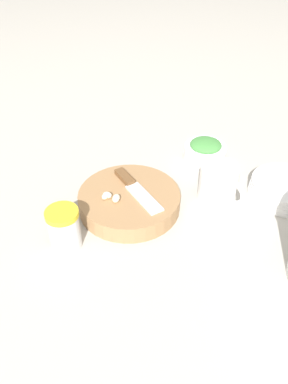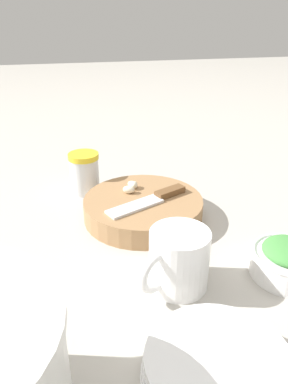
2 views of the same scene
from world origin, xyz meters
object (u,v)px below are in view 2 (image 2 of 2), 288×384
at_px(garlic_cloves, 132,187).
at_px(plate_stack, 218,370).
at_px(cutting_board, 143,208).
at_px(chef_knife, 152,199).
at_px(spice_jar, 85,173).
at_px(coffee_mug, 178,260).

bearing_deg(garlic_cloves, plate_stack, -178.05).
xyz_separation_m(cutting_board, garlic_cloves, (0.04, 0.02, 0.03)).
xyz_separation_m(cutting_board, plate_stack, (-0.39, 0.00, -0.00)).
height_order(chef_knife, garlic_cloves, garlic_cloves).
xyz_separation_m(garlic_cloves, plate_stack, (-0.43, -0.01, -0.03)).
relative_size(garlic_cloves, spice_jar, 0.50).
bearing_deg(plate_stack, chef_knife, -2.34).
height_order(garlic_cloves, plate_stack, garlic_cloves).
bearing_deg(coffee_mug, cutting_board, 1.21).
relative_size(spice_jar, coffee_mug, 0.80).
bearing_deg(chef_knife, plate_stack, 153.55).
relative_size(chef_knife, coffee_mug, 1.51).
height_order(garlic_cloves, spice_jar, spice_jar).
relative_size(cutting_board, garlic_cloves, 5.05).
bearing_deg(coffee_mug, garlic_cloves, 4.42).
height_order(cutting_board, spice_jar, spice_jar).
bearing_deg(plate_stack, garlic_cloves, 1.95).
height_order(chef_knife, plate_stack, chef_knife).
height_order(cutting_board, plate_stack, cutting_board).
bearing_deg(plate_stack, spice_jar, 11.05).
xyz_separation_m(chef_knife, garlic_cloves, (0.06, 0.03, 0.00)).
xyz_separation_m(chef_knife, spice_jar, (0.16, 0.12, 0.00)).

